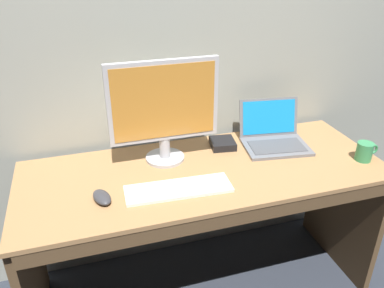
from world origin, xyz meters
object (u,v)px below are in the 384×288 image
wired_keyboard (178,189)px  external_drive_box (223,143)px  laptop_space_gray (274,137)px  coffee_mug (365,151)px  computer_mouse (102,197)px  external_monitor (164,108)px

wired_keyboard → external_drive_box: 0.45m
laptop_space_gray → coffee_mug: size_ratio=3.11×
wired_keyboard → computer_mouse: computer_mouse is taller
external_monitor → coffee_mug: bearing=-16.8°
computer_mouse → external_monitor: bearing=21.6°
computer_mouse → coffee_mug: 1.24m
laptop_space_gray → external_monitor: bearing=-179.8°
laptop_space_gray → external_drive_box: bearing=169.1°
computer_mouse → coffee_mug: coffee_mug is taller
external_monitor → laptop_space_gray: bearing=0.2°
laptop_space_gray → wired_keyboard: size_ratio=0.78×
computer_mouse → wired_keyboard: bearing=-19.1°
external_monitor → coffee_mug: (0.91, -0.28, -0.22)m
external_monitor → external_drive_box: size_ratio=3.93×
laptop_space_gray → computer_mouse: laptop_space_gray is taller
external_monitor → wired_keyboard: bearing=-91.9°
external_drive_box → computer_mouse: bearing=-154.8°
external_drive_box → laptop_space_gray: bearing=-10.9°
external_drive_box → coffee_mug: (0.60, -0.33, 0.03)m
wired_keyboard → computer_mouse: 0.32m
laptop_space_gray → computer_mouse: (-0.90, -0.25, -0.03)m
laptop_space_gray → wired_keyboard: (-0.58, -0.27, -0.03)m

